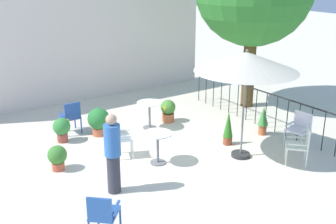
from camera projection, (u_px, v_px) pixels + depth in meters
name	position (u px, v px, depth m)	size (l,w,h in m)	color
ground_plane	(162.00, 150.00, 10.13)	(60.00, 60.00, 0.00)	beige
villa_facade	(77.00, 37.00, 13.30)	(9.39, 0.30, 4.14)	silver
terrace_railing	(257.00, 101.00, 11.57)	(0.03, 5.54, 1.01)	black
patio_umbrella_0	(246.00, 62.00, 9.03)	(2.29, 2.29, 2.54)	#2D2D2D
cafe_table_0	(158.00, 142.00, 9.28)	(0.65, 0.65, 0.74)	silver
cafe_table_1	(150.00, 110.00, 11.29)	(0.68, 0.68, 0.75)	white
patio_chair_0	(301.00, 143.00, 9.26)	(0.66, 0.66, 0.90)	white
patio_chair_1	(119.00, 136.00, 9.58)	(0.59, 0.57, 0.93)	white
patio_chair_2	(103.00, 213.00, 6.59)	(0.64, 0.64, 0.89)	#255199
patio_chair_3	(300.00, 127.00, 10.13)	(0.50, 0.55, 0.88)	white
patio_chair_4	(71.00, 115.00, 10.95)	(0.46, 0.48, 0.88)	#274A9E
potted_plant_0	(62.00, 128.00, 10.47)	(0.45, 0.44, 0.63)	#964436
potted_plant_1	(99.00, 120.00, 10.87)	(0.58, 0.58, 0.75)	#BF5F3D
potted_plant_2	(168.00, 110.00, 11.83)	(0.43, 0.43, 0.65)	#C3693D
potted_plant_3	(263.00, 119.00, 10.90)	(0.27, 0.27, 0.78)	#B05B34
potted_plant_4	(57.00, 157.00, 9.03)	(0.42, 0.42, 0.57)	#C05439
potted_plant_5	(228.00, 128.00, 10.30)	(0.24, 0.24, 0.87)	brown
standing_person	(113.00, 153.00, 7.98)	(0.44, 0.44, 1.63)	#33333D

